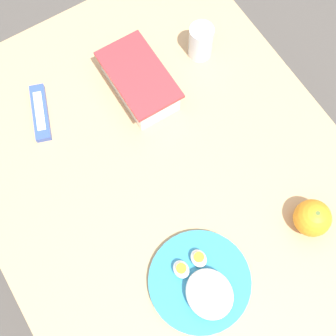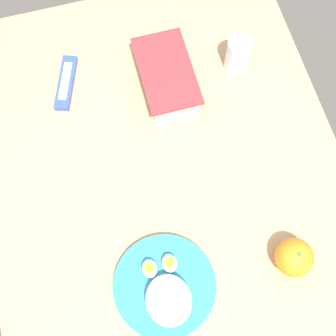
# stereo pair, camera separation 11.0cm
# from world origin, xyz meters

# --- Properties ---
(ground_plane) EXTENTS (10.00, 10.00, 0.00)m
(ground_plane) POSITION_xyz_m (0.00, 0.00, 0.00)
(ground_plane) COLOR #4C4742
(table) EXTENTS (1.17, 0.87, 0.73)m
(table) POSITION_xyz_m (0.00, 0.00, 0.61)
(table) COLOR tan
(table) RESTS_ON ground_plane
(food_container) EXTENTS (0.22, 0.13, 0.08)m
(food_container) POSITION_xyz_m (-0.26, 0.07, 0.76)
(food_container) COLOR white
(food_container) RESTS_ON table
(orange_fruit) EXTENTS (0.09, 0.09, 0.09)m
(orange_fruit) POSITION_xyz_m (0.25, 0.22, 0.77)
(orange_fruit) COLOR orange
(orange_fruit) RESTS_ON table
(rice_plate) EXTENTS (0.23, 0.23, 0.07)m
(rice_plate) POSITION_xyz_m (0.24, -0.07, 0.75)
(rice_plate) COLOR teal
(rice_plate) RESTS_ON table
(candy_bar) EXTENTS (0.16, 0.09, 0.02)m
(candy_bar) POSITION_xyz_m (-0.33, -0.18, 0.74)
(candy_bar) COLOR #334C9E
(candy_bar) RESTS_ON table
(drinking_glass) EXTENTS (0.06, 0.06, 0.10)m
(drinking_glass) POSITION_xyz_m (-0.27, 0.26, 0.78)
(drinking_glass) COLOR silver
(drinking_glass) RESTS_ON table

